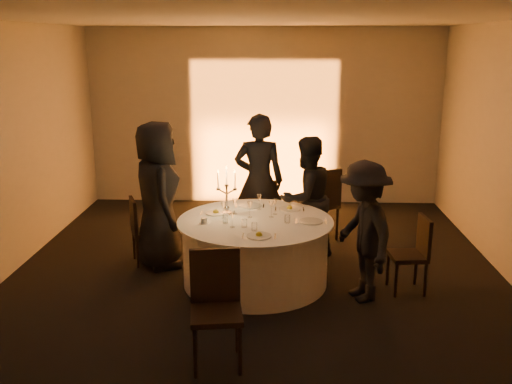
{
  "coord_description": "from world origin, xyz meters",
  "views": [
    {
      "loc": [
        0.27,
        -6.25,
        2.77
      ],
      "look_at": [
        0.0,
        0.2,
        1.05
      ],
      "focal_mm": 40.0,
      "sensor_mm": 36.0,
      "label": 1
    }
  ],
  "objects_px": {
    "banquet_table": "(255,251)",
    "guest_left": "(158,195)",
    "chair_right": "(414,250)",
    "guest_back_left": "(259,181)",
    "candelabra": "(227,197)",
    "chair_back_left": "(264,204)",
    "chair_left": "(142,227)",
    "chair_back_right": "(322,200)",
    "chair_front": "(216,301)",
    "guest_back_right": "(306,198)",
    "coffee_cup": "(204,221)",
    "guest_right": "(364,231)"
  },
  "relations": [
    {
      "from": "guest_left",
      "to": "candelabra",
      "type": "relative_size",
      "value": 3.16
    },
    {
      "from": "candelabra",
      "to": "chair_right",
      "type": "bearing_deg",
      "value": -10.73
    },
    {
      "from": "chair_left",
      "to": "guest_left",
      "type": "bearing_deg",
      "value": -128.7
    },
    {
      "from": "chair_front",
      "to": "candelabra",
      "type": "distance_m",
      "value": 1.99
    },
    {
      "from": "chair_back_right",
      "to": "guest_back_left",
      "type": "distance_m",
      "value": 0.97
    },
    {
      "from": "guest_back_right",
      "to": "candelabra",
      "type": "relative_size",
      "value": 2.77
    },
    {
      "from": "banquet_table",
      "to": "chair_front",
      "type": "relative_size",
      "value": 1.78
    },
    {
      "from": "candelabra",
      "to": "banquet_table",
      "type": "bearing_deg",
      "value": -34.96
    },
    {
      "from": "candelabra",
      "to": "coffee_cup",
      "type": "bearing_deg",
      "value": -119.81
    },
    {
      "from": "banquet_table",
      "to": "chair_front",
      "type": "distance_m",
      "value": 1.74
    },
    {
      "from": "chair_front",
      "to": "guest_left",
      "type": "xyz_separation_m",
      "value": [
        -0.96,
        2.19,
        0.35
      ]
    },
    {
      "from": "guest_back_left",
      "to": "chair_right",
      "type": "bearing_deg",
      "value": 141.92
    },
    {
      "from": "banquet_table",
      "to": "chair_right",
      "type": "height_order",
      "value": "chair_right"
    },
    {
      "from": "chair_right",
      "to": "guest_back_left",
      "type": "height_order",
      "value": "guest_back_left"
    },
    {
      "from": "candelabra",
      "to": "guest_right",
      "type": "bearing_deg",
      "value": -22.06
    },
    {
      "from": "candelabra",
      "to": "chair_back_right",
      "type": "bearing_deg",
      "value": 45.95
    },
    {
      "from": "banquet_table",
      "to": "guest_left",
      "type": "bearing_deg",
      "value": 158.4
    },
    {
      "from": "banquet_table",
      "to": "candelabra",
      "type": "height_order",
      "value": "candelabra"
    },
    {
      "from": "chair_back_right",
      "to": "guest_right",
      "type": "xyz_separation_m",
      "value": [
        0.31,
        -1.89,
        0.18
      ]
    },
    {
      "from": "chair_left",
      "to": "guest_back_right",
      "type": "distance_m",
      "value": 2.13
    },
    {
      "from": "chair_back_left",
      "to": "guest_back_right",
      "type": "distance_m",
      "value": 1.05
    },
    {
      "from": "banquet_table",
      "to": "guest_back_left",
      "type": "bearing_deg",
      "value": 90.21
    },
    {
      "from": "guest_back_left",
      "to": "coffee_cup",
      "type": "xyz_separation_m",
      "value": [
        -0.57,
        -1.4,
        -0.12
      ]
    },
    {
      "from": "banquet_table",
      "to": "guest_back_right",
      "type": "relative_size",
      "value": 1.12
    },
    {
      "from": "coffee_cup",
      "to": "guest_back_left",
      "type": "bearing_deg",
      "value": 67.97
    },
    {
      "from": "coffee_cup",
      "to": "guest_back_right",
      "type": "bearing_deg",
      "value": 39.79
    },
    {
      "from": "chair_back_right",
      "to": "chair_front",
      "type": "relative_size",
      "value": 1.04
    },
    {
      "from": "chair_left",
      "to": "candelabra",
      "type": "xyz_separation_m",
      "value": [
        1.12,
        -0.31,
        0.49
      ]
    },
    {
      "from": "chair_right",
      "to": "chair_front",
      "type": "height_order",
      "value": "chair_front"
    },
    {
      "from": "chair_right",
      "to": "guest_back_left",
      "type": "distance_m",
      "value": 2.34
    },
    {
      "from": "chair_right",
      "to": "guest_left",
      "type": "bearing_deg",
      "value": -107.72
    },
    {
      "from": "guest_right",
      "to": "chair_front",
      "type": "bearing_deg",
      "value": -65.4
    },
    {
      "from": "banquet_table",
      "to": "chair_back_left",
      "type": "bearing_deg",
      "value": 88.19
    },
    {
      "from": "chair_right",
      "to": "candelabra",
      "type": "distance_m",
      "value": 2.24
    },
    {
      "from": "chair_back_left",
      "to": "guest_back_right",
      "type": "xyz_separation_m",
      "value": [
        0.57,
        -0.82,
        0.33
      ]
    },
    {
      "from": "chair_right",
      "to": "guest_right",
      "type": "height_order",
      "value": "guest_right"
    },
    {
      "from": "banquet_table",
      "to": "candelabra",
      "type": "bearing_deg",
      "value": 145.04
    },
    {
      "from": "chair_left",
      "to": "guest_left",
      "type": "height_order",
      "value": "guest_left"
    },
    {
      "from": "guest_left",
      "to": "chair_back_right",
      "type": "bearing_deg",
      "value": -85.7
    },
    {
      "from": "chair_right",
      "to": "coffee_cup",
      "type": "bearing_deg",
      "value": -96.02
    },
    {
      "from": "guest_left",
      "to": "chair_right",
      "type": "bearing_deg",
      "value": -123.71
    },
    {
      "from": "guest_back_left",
      "to": "guest_right",
      "type": "relative_size",
      "value": 1.19
    },
    {
      "from": "banquet_table",
      "to": "guest_back_left",
      "type": "relative_size",
      "value": 0.98
    },
    {
      "from": "chair_left",
      "to": "guest_left",
      "type": "xyz_separation_m",
      "value": [
        0.23,
        -0.07,
        0.44
      ]
    },
    {
      "from": "guest_back_right",
      "to": "chair_front",
      "type": "bearing_deg",
      "value": 34.59
    },
    {
      "from": "chair_right",
      "to": "chair_front",
      "type": "distance_m",
      "value": 2.58
    },
    {
      "from": "chair_left",
      "to": "chair_back_right",
      "type": "relative_size",
      "value": 0.82
    },
    {
      "from": "chair_left",
      "to": "chair_right",
      "type": "distance_m",
      "value": 3.34
    },
    {
      "from": "chair_back_right",
      "to": "chair_right",
      "type": "xyz_separation_m",
      "value": [
        0.92,
        -1.67,
        -0.1
      ]
    },
    {
      "from": "banquet_table",
      "to": "chair_right",
      "type": "distance_m",
      "value": 1.81
    }
  ]
}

